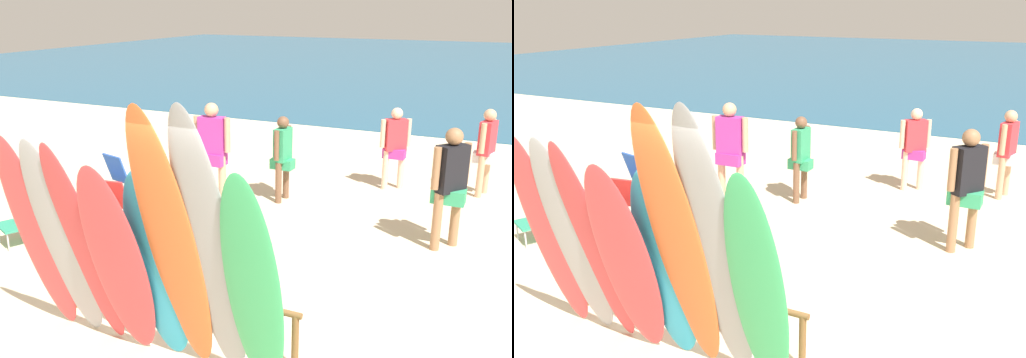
{
  "view_description": "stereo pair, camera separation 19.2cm",
  "coord_description": "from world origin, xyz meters",
  "views": [
    {
      "loc": [
        3.11,
        -4.45,
        3.38
      ],
      "look_at": [
        0.0,
        1.96,
        1.19
      ],
      "focal_mm": 40.57,
      "sensor_mm": 36.0,
      "label": 1
    },
    {
      "loc": [
        3.29,
        -4.36,
        3.38
      ],
      "look_at": [
        0.0,
        1.96,
        1.19
      ],
      "focal_mm": 40.57,
      "sensor_mm": 36.0,
      "label": 2
    }
  ],
  "objects": [
    {
      "name": "surfboard_grey_1",
      "position": [
        -0.84,
        -0.6,
        1.13
      ],
      "size": [
        0.54,
        0.76,
        2.26
      ],
      "primitive_type": "ellipsoid",
      "rotation": [
        0.29,
        0.0,
        0.02
      ],
      "color": "#999EA3",
      "rests_on": "ground"
    },
    {
      "name": "beach_chair_striped",
      "position": [
        -3.39,
        3.09,
        0.43
      ],
      "size": [
        0.65,
        0.75,
        0.84
      ],
      "rotation": [
        0.0,
        0.0,
        -0.27
      ],
      "color": "#B7B7BC",
      "rests_on": "ground"
    },
    {
      "name": "beachgoer_by_water",
      "position": [
        2.19,
        3.61,
        1.01
      ],
      "size": [
        0.45,
        0.55,
        1.75
      ],
      "rotation": [
        0.0,
        0.0,
        0.93
      ],
      "color": "#9E704C",
      "rests_on": "ground"
    },
    {
      "name": "beach_chair_blue",
      "position": [
        -3.33,
        1.2,
        0.42
      ],
      "size": [
        0.76,
        0.89,
        0.79
      ],
      "rotation": [
        0.0,
        0.0,
        -0.43
      ],
      "color": "#B7B7BC",
      "rests_on": "ground"
    },
    {
      "name": "surfboard_red_3",
      "position": [
        -0.13,
        -0.65,
        1.06
      ],
      "size": [
        0.64,
        0.82,
        2.12
      ],
      "primitive_type": "ellipsoid",
      "rotation": [
        0.32,
        0.0,
        0.1
      ],
      "color": "#D13D42",
      "rests_on": "ground"
    },
    {
      "name": "surfboard_teal_4",
      "position": [
        0.2,
        -0.51,
        1.03
      ],
      "size": [
        0.59,
        0.61,
        2.06
      ],
      "primitive_type": "ellipsoid",
      "rotation": [
        0.25,
        0.0,
        0.05
      ],
      "color": "#289EC6",
      "rests_on": "ground"
    },
    {
      "name": "surfboard_rack",
      "position": [
        0.0,
        0.0,
        0.49
      ],
      "size": [
        2.84,
        0.07,
        0.62
      ],
      "color": "brown",
      "rests_on": "ground"
    },
    {
      "name": "surfboard_red_0",
      "position": [
        -1.18,
        -0.59,
        1.12
      ],
      "size": [
        0.52,
        0.71,
        2.25
      ],
      "primitive_type": "ellipsoid",
      "rotation": [
        0.28,
        0.0,
        0.01
      ],
      "color": "#D13D42",
      "rests_on": "ground"
    },
    {
      "name": "ground",
      "position": [
        0.0,
        14.0,
        0.0
      ],
      "size": [
        60.0,
        60.0,
        0.0
      ],
      "primitive_type": "plane",
      "color": "beige"
    },
    {
      "name": "ocean_water",
      "position": [
        0.0,
        30.78,
        0.01
      ],
      "size": [
        60.0,
        40.0,
        0.02
      ],
      "primitive_type": "cube",
      "color": "#235B7F",
      "rests_on": "ground"
    },
    {
      "name": "surfboard_orange_5",
      "position": [
        0.47,
        -0.64,
        1.34
      ],
      "size": [
        0.61,
        0.9,
        2.67
      ],
      "primitive_type": "ellipsoid",
      "rotation": [
        0.29,
        0.0,
        -0.08
      ],
      "color": "orange",
      "rests_on": "ground"
    },
    {
      "name": "beachgoer_photographing",
      "position": [
        -0.72,
        4.49,
        0.87
      ],
      "size": [
        0.39,
        0.57,
        1.51
      ],
      "rotation": [
        0.0,
        0.0,
        1.53
      ],
      "color": "brown",
      "rests_on": "ground"
    },
    {
      "name": "beach_chair_red",
      "position": [
        -2.49,
        1.95,
        0.43
      ],
      "size": [
        0.58,
        0.75,
        0.82
      ],
      "rotation": [
        0.0,
        0.0,
        0.13
      ],
      "color": "#B7B7BC",
      "rests_on": "ground"
    },
    {
      "name": "beachgoer_near_rack",
      "position": [
        0.88,
        6.03,
        0.89
      ],
      "size": [
        0.49,
        0.38,
        1.54
      ],
      "rotation": [
        0.0,
        0.0,
        0.61
      ],
      "color": "beige",
      "rests_on": "ground"
    },
    {
      "name": "beachgoer_strolling",
      "position": [
        -1.78,
        3.89,
        1.01
      ],
      "size": [
        0.66,
        0.28,
        1.76
      ],
      "rotation": [
        0.0,
        0.0,
        0.11
      ],
      "color": "tan",
      "rests_on": "ground"
    },
    {
      "name": "surfboard_red_2",
      "position": [
        -0.54,
        -0.62,
        1.13
      ],
      "size": [
        0.54,
        0.82,
        2.26
      ],
      "primitive_type": "ellipsoid",
      "rotation": [
        0.31,
        0.0,
        -0.09
      ],
      "color": "#D13D42",
      "rests_on": "ground"
    },
    {
      "name": "surfboard_green_7",
      "position": [
        1.23,
        -0.62,
        1.1
      ],
      "size": [
        0.52,
        0.69,
        2.21
      ],
      "primitive_type": "ellipsoid",
      "rotation": [
        0.27,
        0.0,
        0.01
      ],
      "color": "#38B266",
      "rests_on": "ground"
    },
    {
      "name": "surfboard_grey_6",
      "position": [
        0.84,
        -0.63,
        1.35
      ],
      "size": [
        0.56,
        0.87,
        2.7
      ],
      "primitive_type": "ellipsoid",
      "rotation": [
        0.28,
        0.0,
        -0.07
      ],
      "color": "#999EA3",
      "rests_on": "ground"
    },
    {
      "name": "beachgoer_midbeach",
      "position": [
        2.43,
        6.36,
        0.91
      ],
      "size": [
        0.41,
        0.59,
        1.58
      ],
      "rotation": [
        0.0,
        0.0,
        4.48
      ],
      "color": "tan",
      "rests_on": "ground"
    }
  ]
}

